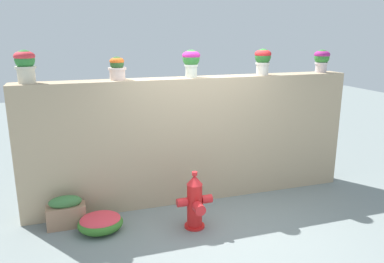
# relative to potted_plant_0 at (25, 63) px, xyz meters

# --- Properties ---
(ground_plane) EXTENTS (24.00, 24.00, 0.00)m
(ground_plane) POSITION_rel_potted_plant_0_xyz_m (2.40, -1.25, -2.29)
(ground_plane) COLOR gray
(stone_wall) EXTENTS (5.35, 0.38, 2.02)m
(stone_wall) POSITION_rel_potted_plant_0_xyz_m (2.40, -0.04, -1.28)
(stone_wall) COLOR tan
(stone_wall) RESTS_ON ground
(potted_plant_0) EXTENTS (0.28, 0.28, 0.45)m
(potted_plant_0) POSITION_rel_potted_plant_0_xyz_m (0.00, 0.00, 0.00)
(potted_plant_0) COLOR beige
(potted_plant_0) RESTS_ON stone_wall
(potted_plant_1) EXTENTS (0.27, 0.27, 0.34)m
(potted_plant_1) POSITION_rel_potted_plant_0_xyz_m (1.24, -0.00, -0.09)
(potted_plant_1) COLOR beige
(potted_plant_1) RESTS_ON stone_wall
(potted_plant_2) EXTENTS (0.28, 0.28, 0.42)m
(potted_plant_2) POSITION_rel_potted_plant_0_xyz_m (2.37, -0.02, -0.00)
(potted_plant_2) COLOR beige
(potted_plant_2) RESTS_ON stone_wall
(potted_plant_3) EXTENTS (0.27, 0.27, 0.42)m
(potted_plant_3) POSITION_rel_potted_plant_0_xyz_m (3.58, -0.08, -0.01)
(potted_plant_3) COLOR beige
(potted_plant_3) RESTS_ON stone_wall
(potted_plant_4) EXTENTS (0.27, 0.27, 0.39)m
(potted_plant_4) POSITION_rel_potted_plant_0_xyz_m (4.76, -0.00, -0.03)
(potted_plant_4) COLOR silver
(potted_plant_4) RESTS_ON stone_wall
(fire_hydrant) EXTENTS (0.51, 0.42, 0.84)m
(fire_hydrant) POSITION_rel_potted_plant_0_xyz_m (2.10, -1.03, -1.91)
(fire_hydrant) COLOR red
(fire_hydrant) RESTS_ON ground
(flower_bush_left) EXTENTS (0.63, 0.56, 0.26)m
(flower_bush_left) POSITION_rel_potted_plant_0_xyz_m (0.81, -0.72, -2.15)
(flower_bush_left) COLOR #397529
(flower_bush_left) RESTS_ON ground
(planter_box) EXTENTS (0.54, 0.24, 0.47)m
(planter_box) POSITION_rel_potted_plant_0_xyz_m (0.37, -0.44, -2.06)
(planter_box) COLOR #9D755A
(planter_box) RESTS_ON ground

